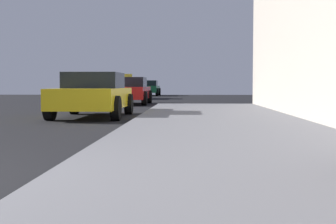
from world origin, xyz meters
TOP-DOWN VIEW (x-y plane):
  - sidewalk at (4.00, 0.00)m, footprint 4.00×32.00m
  - car_yellow at (0.53, 9.86)m, footprint 1.93×4.15m
  - car_red at (0.38, 18.87)m, footprint 2.04×4.23m
  - car_black at (-0.54, 27.76)m, footprint 1.97×4.36m
  - car_green at (-0.18, 36.45)m, footprint 1.94×4.45m

SIDE VIEW (x-z plane):
  - sidewalk at x=4.00m, z-range 0.00..0.15m
  - car_yellow at x=0.53m, z-range 0.01..1.28m
  - car_black at x=-0.54m, z-range 0.01..1.28m
  - car_green at x=-0.18m, z-range 0.01..1.28m
  - car_red at x=0.38m, z-range -0.07..1.36m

